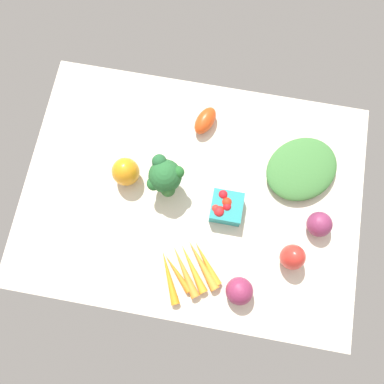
# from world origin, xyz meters

# --- Properties ---
(tablecloth) EXTENTS (1.04, 0.76, 0.02)m
(tablecloth) POSITION_xyz_m (0.00, 0.00, 0.01)
(tablecloth) COLOR beige
(tablecloth) RESTS_ON ground
(bell_pepper_red) EXTENTS (0.07, 0.07, 0.10)m
(bell_pepper_red) POSITION_xyz_m (-0.32, 0.15, 0.07)
(bell_pepper_red) COLOR red
(bell_pepper_red) RESTS_ON tablecloth
(leafy_greens_clump) EXTENTS (0.30, 0.30, 0.05)m
(leafy_greens_clump) POSITION_xyz_m (-0.32, -0.13, 0.04)
(leafy_greens_clump) COLOR #3E7838
(leafy_greens_clump) RESTS_ON tablecloth
(berry_basket) EXTENTS (0.09, 0.09, 0.07)m
(berry_basket) POSITION_xyz_m (-0.11, 0.03, 0.05)
(berry_basket) COLOR teal
(berry_basket) RESTS_ON tablecloth
(red_onion_center) EXTENTS (0.07, 0.07, 0.07)m
(red_onion_center) POSITION_xyz_m (-0.39, 0.03, 0.06)
(red_onion_center) COLOR #7E2C52
(red_onion_center) RESTS_ON tablecloth
(broccoli_head) EXTENTS (0.10, 0.11, 0.14)m
(broccoli_head) POSITION_xyz_m (0.08, -0.02, 0.11)
(broccoli_head) COLOR #93C086
(broccoli_head) RESTS_ON tablecloth
(bell_pepper_orange) EXTENTS (0.11, 0.11, 0.10)m
(bell_pepper_orange) POSITION_xyz_m (0.21, -0.02, 0.07)
(bell_pepper_orange) COLOR orange
(bell_pepper_orange) RESTS_ON tablecloth
(red_onion_near_basket) EXTENTS (0.08, 0.08, 0.08)m
(red_onion_near_basket) POSITION_xyz_m (-0.18, 0.27, 0.06)
(red_onion_near_basket) COLOR #85294D
(red_onion_near_basket) RESTS_ON tablecloth
(roma_tomato) EXTENTS (0.09, 0.11, 0.05)m
(roma_tomato) POSITION_xyz_m (-0.00, -0.24, 0.05)
(roma_tomato) COLOR #DA4617
(roma_tomato) RESTS_ON tablecloth
(carrot_bunch) EXTENTS (0.20, 0.20, 0.03)m
(carrot_bunch) POSITION_xyz_m (-0.03, 0.23, 0.03)
(carrot_bunch) COLOR orange
(carrot_bunch) RESTS_ON tablecloth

